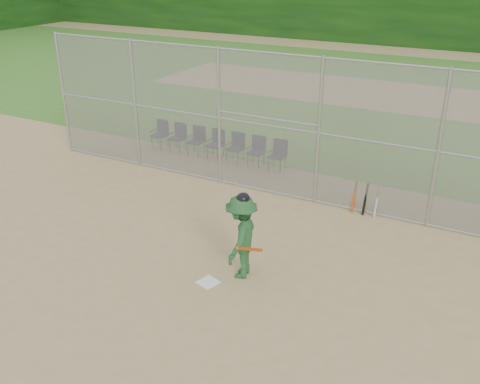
% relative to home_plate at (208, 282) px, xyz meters
% --- Properties ---
extents(ground, '(100.00, 100.00, 0.00)m').
position_rel_home_plate_xyz_m(ground, '(-0.43, -0.26, -0.01)').
color(ground, tan).
rests_on(ground, ground).
extents(grass_strip, '(100.00, 100.00, 0.00)m').
position_rel_home_plate_xyz_m(grass_strip, '(-0.43, 17.74, -0.00)').
color(grass_strip, '#33671E').
rests_on(grass_strip, ground).
extents(dirt_patch_far, '(24.00, 24.00, 0.00)m').
position_rel_home_plate_xyz_m(dirt_patch_far, '(-0.43, 17.74, -0.00)').
color(dirt_patch_far, tan).
rests_on(dirt_patch_far, ground).
extents(backstop_fence, '(16.09, 0.09, 4.00)m').
position_rel_home_plate_xyz_m(backstop_fence, '(-0.43, 4.74, 2.06)').
color(backstop_fence, gray).
rests_on(backstop_fence, ground).
extents(home_plate, '(0.49, 0.49, 0.02)m').
position_rel_home_plate_xyz_m(home_plate, '(0.00, 0.00, 0.00)').
color(home_plate, silver).
rests_on(home_plate, ground).
extents(batter_at_plate, '(0.95, 1.43, 1.93)m').
position_rel_home_plate_xyz_m(batter_at_plate, '(0.47, 0.60, 0.93)').
color(batter_at_plate, '#1E4C23').
rests_on(batter_at_plate, ground).
extents(spare_bats, '(0.66, 0.35, 0.83)m').
position_rel_home_plate_xyz_m(spare_bats, '(1.97, 4.73, 0.40)').
color(spare_bats, '#D84C14').
rests_on(spare_bats, ground).
extents(chair_0, '(0.54, 0.52, 0.96)m').
position_rel_home_plate_xyz_m(chair_0, '(-5.86, 6.44, 0.47)').
color(chair_0, '#100E36').
rests_on(chair_0, ground).
extents(chair_1, '(0.54, 0.52, 0.96)m').
position_rel_home_plate_xyz_m(chair_1, '(-5.10, 6.44, 0.47)').
color(chair_1, '#100E36').
rests_on(chair_1, ground).
extents(chair_2, '(0.54, 0.52, 0.96)m').
position_rel_home_plate_xyz_m(chair_2, '(-4.35, 6.44, 0.47)').
color(chair_2, '#100E36').
rests_on(chair_2, ground).
extents(chair_3, '(0.54, 0.52, 0.96)m').
position_rel_home_plate_xyz_m(chair_3, '(-3.60, 6.44, 0.47)').
color(chair_3, '#100E36').
rests_on(chair_3, ground).
extents(chair_4, '(0.54, 0.52, 0.96)m').
position_rel_home_plate_xyz_m(chair_4, '(-2.84, 6.44, 0.47)').
color(chair_4, '#100E36').
rests_on(chair_4, ground).
extents(chair_5, '(0.54, 0.52, 0.96)m').
position_rel_home_plate_xyz_m(chair_5, '(-2.09, 6.44, 0.47)').
color(chair_5, '#100E36').
rests_on(chair_5, ground).
extents(chair_6, '(0.54, 0.52, 0.96)m').
position_rel_home_plate_xyz_m(chair_6, '(-1.33, 6.44, 0.47)').
color(chair_6, '#100E36').
rests_on(chair_6, ground).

